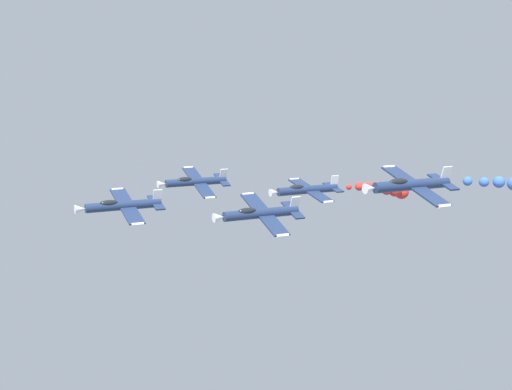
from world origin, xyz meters
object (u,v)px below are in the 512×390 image
Objects in this scene: airplane_lead at (122,205)px; airplane_right_inner at (195,182)px; airplane_left_inner at (260,213)px; airplane_left_outer at (307,190)px; airplane_right_outer at (411,185)px.

airplane_lead is 1.00× the size of airplane_right_inner.
airplane_left_inner is (-11.65, -12.43, 0.03)m from airplane_lead.
airplane_lead is 17.04m from airplane_left_inner.
airplane_left_inner is at bearing -133.14° from airplane_lead.
airplane_lead is at bearing 46.86° from airplane_left_inner.
airplane_left_outer is at bearing -135.09° from airplane_right_inner.
airplane_right_outer reaches higher than airplane_left_outer.
airplane_left_inner reaches higher than airplane_lead.
airplane_right_outer reaches higher than airplane_right_inner.
airplane_right_inner is 1.00× the size of airplane_right_outer.
airplane_right_outer reaches higher than airplane_lead.
airplane_right_inner is at bearing -2.77° from airplane_left_inner.
airplane_lead is 33.70m from airplane_right_outer.
airplane_lead is 1.00× the size of airplane_left_outer.
airplane_right_inner is at bearing 44.91° from airplane_left_outer.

